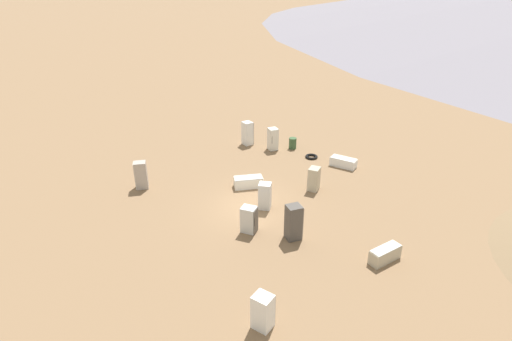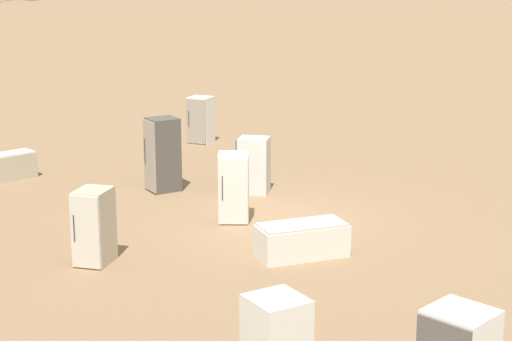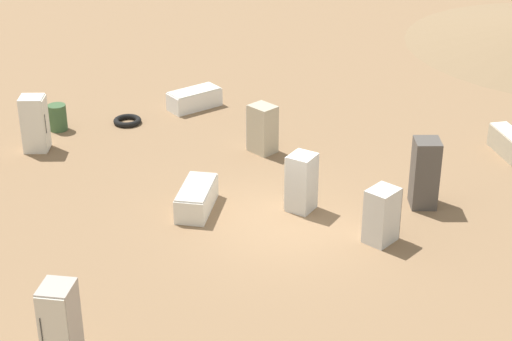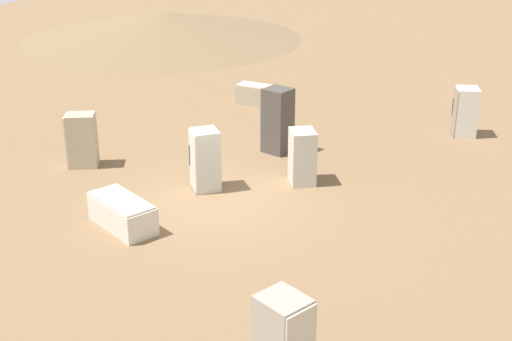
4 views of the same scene
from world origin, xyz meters
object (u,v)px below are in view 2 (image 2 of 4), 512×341
(discarded_fridge_6, at_px, (94,227))
(discarded_fridge_5, at_px, (5,167))
(discarded_fridge_2, at_px, (253,165))
(discarded_fridge_8, at_px, (201,120))
(discarded_fridge_3, at_px, (234,188))
(discarded_fridge_0, at_px, (302,240))
(discarded_fridge_10, at_px, (163,155))

(discarded_fridge_6, bearing_deg, discarded_fridge_5, -45.81)
(discarded_fridge_2, xyz_separation_m, discarded_fridge_6, (-1.72, 5.68, 0.03))
(discarded_fridge_5, bearing_deg, discarded_fridge_2, 36.29)
(discarded_fridge_8, bearing_deg, discarded_fridge_5, 68.70)
(discarded_fridge_5, distance_m, discarded_fridge_8, 6.83)
(discarded_fridge_3, bearing_deg, discarded_fridge_8, -80.70)
(discarded_fridge_2, height_order, discarded_fridge_3, discarded_fridge_3)
(discarded_fridge_8, bearing_deg, discarded_fridge_6, 107.47)
(discarded_fridge_0, distance_m, discarded_fridge_2, 4.85)
(discarded_fridge_3, relative_size, discarded_fridge_6, 1.06)
(discarded_fridge_2, distance_m, discarded_fridge_5, 6.70)
(discarded_fridge_0, xyz_separation_m, discarded_fridge_3, (2.65, -0.53, 0.44))
(discarded_fridge_2, height_order, discarded_fridge_8, discarded_fridge_8)
(discarded_fridge_3, xyz_separation_m, discarded_fridge_5, (6.85, 2.05, -0.42))
(discarded_fridge_3, bearing_deg, discarded_fridge_5, -30.06)
(discarded_fridge_2, height_order, discarded_fridge_5, discarded_fridge_2)
(discarded_fridge_2, relative_size, discarded_fridge_10, 0.76)
(discarded_fridge_2, relative_size, discarded_fridge_5, 0.87)
(discarded_fridge_3, height_order, discarded_fridge_10, discarded_fridge_10)
(discarded_fridge_0, distance_m, discarded_fridge_6, 4.03)
(discarded_fridge_2, distance_m, discarded_fridge_10, 2.30)
(discarded_fridge_5, bearing_deg, discarded_fridge_6, -13.84)
(discarded_fridge_0, height_order, discarded_fridge_10, discarded_fridge_10)
(discarded_fridge_6, xyz_separation_m, discarded_fridge_10, (3.40, -4.14, 0.20))
(discarded_fridge_8, relative_size, discarded_fridge_10, 0.79)
(discarded_fridge_0, xyz_separation_m, discarded_fridge_2, (4.14, -2.48, 0.37))
(discarded_fridge_6, relative_size, discarded_fridge_8, 1.00)
(discarded_fridge_2, bearing_deg, discarded_fridge_5, 90.65)
(discarded_fridge_2, xyz_separation_m, discarded_fridge_8, (5.58, -2.82, 0.03))
(discarded_fridge_6, xyz_separation_m, discarded_fridge_8, (7.30, -8.50, 0.00))
(discarded_fridge_5, xyz_separation_m, discarded_fridge_6, (-7.07, 1.68, 0.37))
(discarded_fridge_2, relative_size, discarded_fridge_3, 0.90)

